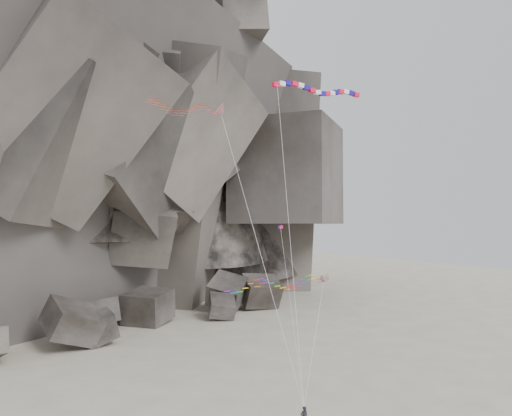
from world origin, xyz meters
TOP-DOWN VIEW (x-y plane):
  - ground at (0.00, 0.00)m, footprint 260.00×260.00m
  - headland at (0.00, 70.00)m, footprint 110.00×70.00m
  - boulder_field at (7.69, 35.26)m, footprint 54.85×16.70m
  - kite_flyer at (-1.58, -7.40)m, footprint 0.92×0.75m
  - delta_kite at (-6.67, 4.76)m, footprint 9.25×13.11m
  - banner_kite at (8.49, 0.48)m, footprint 16.07×9.32m
  - parafoil_kite at (2.32, 1.00)m, footprint 14.52×8.85m
  - pennant_kite at (3.86, 1.22)m, footprint 6.99×10.65m

SIDE VIEW (x-z plane):
  - ground at x=0.00m, z-range 0.00..0.00m
  - kite_flyer at x=-1.58m, z-range 0.00..2.27m
  - boulder_field at x=7.69m, z-range -1.79..6.07m
  - parafoil_kite at x=2.32m, z-range 6.35..16.64m
  - pennant_kite at x=3.86m, z-range 6.67..22.37m
  - delta_kite at x=-6.67m, z-range 15.08..44.16m
  - banner_kite at x=8.49m, z-range 16.93..48.56m
  - headland at x=0.00m, z-range 0.00..84.00m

